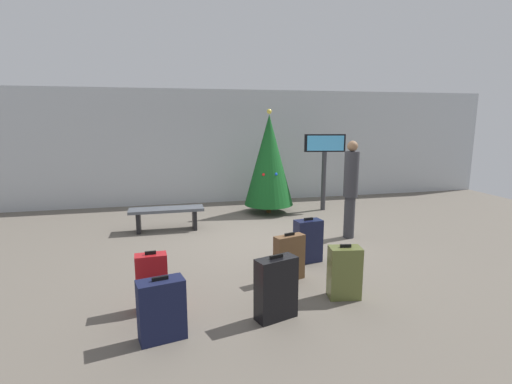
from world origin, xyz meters
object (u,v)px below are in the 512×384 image
suitcase_3 (289,258)px  suitcase_4 (276,288)px  holiday_tree (269,160)px  flight_info_kiosk (324,156)px  suitcase_1 (308,241)px  suitcase_5 (344,272)px  suitcase_0 (162,310)px  suitcase_2 (152,282)px  waiting_bench (167,214)px  traveller_0 (351,186)px

suitcase_3 → suitcase_4: size_ratio=0.90×
holiday_tree → flight_info_kiosk: (1.44, -0.03, 0.06)m
suitcase_3 → suitcase_4: 1.15m
suitcase_1 → suitcase_5: bearing=-90.2°
suitcase_1 → suitcase_4: bearing=-121.9°
suitcase_0 → suitcase_4: size_ratio=0.90×
holiday_tree → suitcase_0: (-2.60, -5.19, -0.98)m
suitcase_4 → holiday_tree: bearing=75.6°
suitcase_2 → suitcase_3: suitcase_2 is taller
suitcase_0 → suitcase_5: suitcase_5 is taller
suitcase_4 → suitcase_5: 1.07m
suitcase_1 → waiting_bench: bearing=133.0°
suitcase_4 → traveller_0: bearing=49.7°
suitcase_3 → suitcase_0: bearing=-147.1°
traveller_0 → suitcase_5: traveller_0 is taller
flight_info_kiosk → suitcase_1: bearing=-116.8°
suitcase_2 → suitcase_3: size_ratio=1.07×
suitcase_1 → suitcase_4: size_ratio=0.95×
suitcase_2 → suitcase_4: (1.42, -0.56, 0.02)m
holiday_tree → suitcase_2: bearing=-121.1°
waiting_bench → suitcase_3: size_ratio=2.16×
holiday_tree → flight_info_kiosk: holiday_tree is taller
holiday_tree → suitcase_4: holiday_tree is taller
suitcase_2 → traveller_0: bearing=30.0°
holiday_tree → waiting_bench: (-2.49, -1.01, -0.96)m
suitcase_2 → flight_info_kiosk: bearing=47.1°
flight_info_kiosk → suitcase_5: size_ratio=2.66×
flight_info_kiosk → traveller_0: (-0.45, -2.33, -0.35)m
flight_info_kiosk → suitcase_2: (-4.15, -4.47, -1.02)m
suitcase_3 → suitcase_5: bearing=-53.8°
flight_info_kiosk → suitcase_1: flight_info_kiosk is taller
flight_info_kiosk → suitcase_1: size_ratio=2.60×
traveller_0 → suitcase_3: 2.54m
suitcase_0 → suitcase_5: size_ratio=0.97×
suitcase_5 → suitcase_3: bearing=126.2°
traveller_0 → suitcase_2: 4.33m
suitcase_5 → traveller_0: bearing=62.0°
suitcase_3 → suitcase_5: size_ratio=0.97×
suitcase_5 → waiting_bench: bearing=120.8°
suitcase_0 → suitcase_2: suitcase_2 is taller
waiting_bench → traveller_0: 3.80m
suitcase_0 → suitcase_4: 1.31m
suitcase_1 → suitcase_2: bearing=-155.9°
suitcase_1 → suitcase_3: 0.81m
flight_info_kiosk → suitcase_1: (-1.71, -3.37, -1.02)m
flight_info_kiosk → suitcase_3: bearing=-119.2°
flight_info_kiosk → suitcase_0: flight_info_kiosk is taller
suitcase_1 → traveller_0: bearing=39.7°
suitcase_2 → suitcase_1: bearing=24.1°
waiting_bench → suitcase_2: 3.49m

